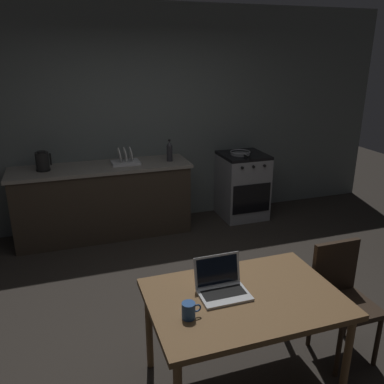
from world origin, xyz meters
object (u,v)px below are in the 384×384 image
Objects in this scene: electric_kettle at (42,161)px; bottle at (170,151)px; stove_oven at (242,185)px; coffee_mug at (189,310)px; dish_rack at (126,160)px; laptop at (222,287)px; frying_pan at (240,153)px; dining_table at (244,305)px; chair at (341,293)px.

bottle is (1.51, -0.05, 0.02)m from electric_kettle.
stove_oven reaches higher than coffee_mug.
dish_rack is at bearing 87.53° from coffee_mug.
electric_kettle is 0.96m from dish_rack.
dish_rack is at bearing 97.17° from laptop.
dish_rack is (-1.54, 0.03, 0.02)m from frying_pan.
chair reaches higher than dining_table.
dining_table is at bearing -28.08° from laptop.
stove_oven is 2.02× the size of frying_pan.
bottle is at bearing 84.52° from dining_table.
dining_table is at bearing -178.61° from chair.
bottle is 2.29× the size of coffee_mug.
dish_rack is at bearing 179.91° from stove_oven.
chair is at bearing 6.19° from dining_table.
laptop is (-0.13, 0.08, 0.12)m from dining_table.
bottle reaches higher than laptop.
dish_rack reaches higher than laptop.
dish_rack is at bearing 174.81° from bottle.
frying_pan is at bearing 59.84° from coffee_mug.
dish_rack reaches higher than chair.
electric_kettle is at bearing 178.10° from bottle.
coffee_mug is 0.35× the size of dish_rack.
dish_rack is (0.12, 2.90, 0.18)m from coffee_mug.
electric_kettle reaches higher than frying_pan.
stove_oven reaches higher than dining_table.
dish_rack is (-1.14, 2.70, 0.45)m from chair.
coffee_mug is (0.83, -2.90, -0.25)m from electric_kettle.
laptop is 2.73m from dish_rack.
stove_oven is at bearing 2.59° from bottle.
laptop is (-0.98, -0.01, 0.26)m from chair.
electric_kettle is 1.51m from bottle.
laptop is (-1.44, -2.71, 0.31)m from stove_oven.
bottle reaches higher than stove_oven.
bottle reaches higher than chair.
stove_oven is 1.20m from bottle.
electric_kettle is 0.69× the size of dish_rack.
electric_kettle is 1.94× the size of coffee_mug.
laptop is at bearing -98.31° from bottle.
frying_pan is 3.71× the size of coffee_mug.
frying_pan is at bearing 66.60° from laptop.
stove_oven is at bearing -0.06° from electric_kettle.
bottle is (0.26, 2.75, 0.39)m from dining_table.
laptop is at bearing 32.10° from coffee_mug.
frying_pan reaches higher than stove_oven.
frying_pan is at bearing -1.02° from dish_rack.
dining_table is 0.44m from coffee_mug.
dining_table is at bearing -115.20° from stove_oven.
coffee_mug is at bearing -92.47° from dish_rack.
bottle is 1.00m from frying_pan.
dining_table is 5.33× the size of electric_kettle.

